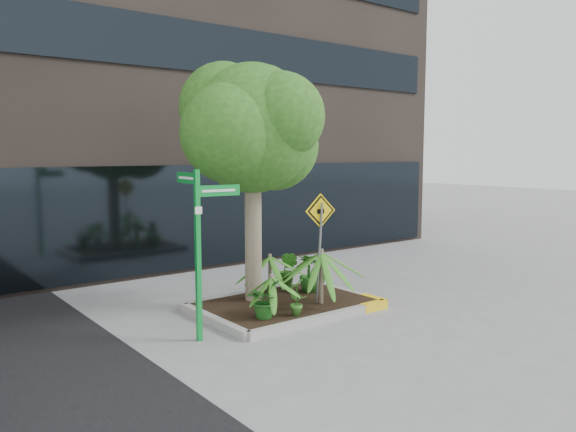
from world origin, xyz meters
TOP-DOWN VIEW (x-y plane):
  - ground at (0.00, 0.00)m, footprint 80.00×80.00m
  - building at (0.50, 8.50)m, footprint 18.00×8.00m
  - planter at (0.23, 0.27)m, footprint 3.35×2.36m
  - tree at (-0.19, 0.82)m, footprint 3.15×2.80m
  - palm_front at (0.68, -0.21)m, footprint 1.18×1.18m
  - palm_left at (-0.50, -0.22)m, footprint 0.80×0.80m
  - palm_back at (0.36, 1.02)m, footprint 0.91×0.91m
  - shrub_a at (-0.75, -0.32)m, footprint 0.81×0.81m
  - shrub_b at (1.09, 0.62)m, footprint 0.58×0.58m
  - shrub_c at (-0.20, -0.55)m, footprint 0.50×0.50m
  - shrub_d at (0.91, 1.13)m, footprint 0.55×0.55m
  - street_sign_post at (-1.94, -0.25)m, footprint 0.81×0.82m
  - cattle_sign at (0.61, -0.24)m, footprint 0.64×0.21m

SIDE VIEW (x-z plane):
  - ground at x=0.00m, z-range 0.00..0.00m
  - planter at x=0.23m, z-range 0.03..0.18m
  - shrub_a at x=-0.75m, z-range 0.15..0.79m
  - shrub_c at x=-0.20m, z-range 0.15..0.85m
  - shrub_d at x=0.91m, z-range 0.15..0.93m
  - shrub_b at x=1.09m, z-range 0.15..0.94m
  - palm_left at x=-0.50m, z-range 0.37..1.26m
  - palm_back at x=0.36m, z-range 0.40..1.41m
  - palm_front at x=0.68m, z-range 0.47..1.78m
  - cattle_sign at x=0.61m, z-range 0.52..2.62m
  - street_sign_post at x=-1.94m, z-range 0.32..3.07m
  - tree at x=-0.19m, z-range 1.09..5.82m
  - building at x=0.50m, z-range 0.00..15.00m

